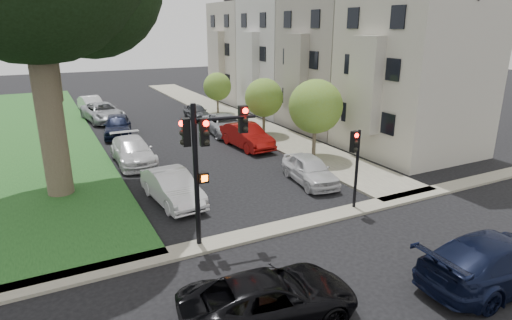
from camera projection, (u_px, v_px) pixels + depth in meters
name	position (u px, v px, depth m)	size (l,w,h in m)	color
ground	(319.00, 249.00, 15.60)	(140.00, 140.00, 0.00)	black
grass_strip	(34.00, 133.00, 32.02)	(8.00, 44.00, 0.12)	#1D491B
sidewalk_right	(227.00, 114.00, 38.88)	(3.50, 44.00, 0.12)	#6E685C
sidewalk_cross	(290.00, 226.00, 17.28)	(60.00, 1.00, 0.12)	#6E685C
house_a	(417.00, 40.00, 25.72)	(7.70, 7.55, 15.97)	#A7A49A
house_b	(339.00, 37.00, 32.09)	(7.70, 7.55, 15.97)	#9C988E
house_c	(288.00, 35.00, 38.45)	(7.70, 7.55, 15.97)	silver
house_d	(250.00, 34.00, 44.81)	(7.70, 7.55, 15.97)	tan
small_tree_a	(316.00, 107.00, 25.27)	(3.21, 3.21, 4.82)	brown
small_tree_b	(264.00, 98.00, 30.87)	(2.80, 2.80, 4.20)	brown
small_tree_c	(217.00, 87.00, 38.50)	(2.52, 2.52, 3.77)	brown
traffic_signal_main	(206.00, 149.00, 14.92)	(2.60, 0.68, 5.32)	black
traffic_signal_secondary	(355.00, 155.00, 18.15)	(0.48, 0.39, 3.61)	black
car_cross_near	(270.00, 298.00, 11.65)	(2.29, 4.96, 1.38)	black
car_cross_far	(499.00, 260.00, 13.29)	(2.30, 5.65, 1.64)	black
car_parked_0	(310.00, 169.00, 21.96)	(1.69, 4.20, 1.43)	silver
car_parked_1	(247.00, 136.00, 28.28)	(1.67, 4.80, 1.58)	maroon
car_parked_2	(225.00, 124.00, 31.86)	(2.42, 5.25, 1.46)	#999BA0
car_parked_3	(197.00, 112.00, 37.01)	(1.51, 3.75, 1.28)	#3F4247
car_parked_5	(172.00, 187.00, 19.50)	(1.57, 4.51, 1.49)	silver
car_parked_6	(133.00, 151.00, 25.08)	(2.07, 5.10, 1.48)	silver
car_parked_7	(118.00, 125.00, 31.23)	(1.89, 4.70, 1.60)	black
car_parked_8	(103.00, 112.00, 36.02)	(2.60, 5.63, 1.57)	#999BA0
car_parked_9	(92.00, 104.00, 39.85)	(1.56, 4.48, 1.48)	silver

